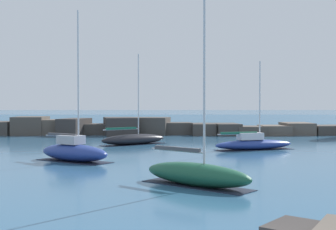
# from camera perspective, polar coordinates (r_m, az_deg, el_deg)

# --- Properties ---
(open_sea_beyond) EXTENTS (400.00, 116.00, 0.01)m
(open_sea_beyond) POSITION_cam_1_polar(r_m,az_deg,el_deg) (123.53, 0.41, -0.57)
(open_sea_beyond) COLOR #235175
(open_sea_beyond) RESTS_ON ground
(breakwater_jetty) EXTENTS (60.00, 6.90, 2.46)m
(breakwater_jetty) POSITION_cam_1_polar(r_m,az_deg,el_deg) (63.71, -1.12, -1.58)
(breakwater_jetty) COLOR #383330
(breakwater_jetty) RESTS_ON ground
(sailboat_moored_1) EXTENTS (6.08, 5.55, 10.96)m
(sailboat_moored_1) POSITION_cam_1_polar(r_m,az_deg,el_deg) (24.36, 3.23, -7.10)
(sailboat_moored_1) COLOR #195138
(sailboat_moored_1) RESTS_ON ground
(sailboat_moored_2) EXTENTS (7.95, 4.21, 8.17)m
(sailboat_moored_2) POSITION_cam_1_polar(r_m,az_deg,el_deg) (43.84, 10.14, -3.44)
(sailboat_moored_2) COLOR navy
(sailboat_moored_2) RESTS_ON ground
(sailboat_moored_3) EXTENTS (7.11, 5.84, 9.42)m
(sailboat_moored_3) POSITION_cam_1_polar(r_m,az_deg,el_deg) (48.60, -4.43, -2.94)
(sailboat_moored_3) COLOR black
(sailboat_moored_3) RESTS_ON ground
(sailboat_moored_5) EXTENTS (6.42, 5.36, 11.04)m
(sailboat_moored_5) POSITION_cam_1_polar(r_m,az_deg,el_deg) (35.22, -11.66, -4.35)
(sailboat_moored_5) COLOR navy
(sailboat_moored_5) RESTS_ON ground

